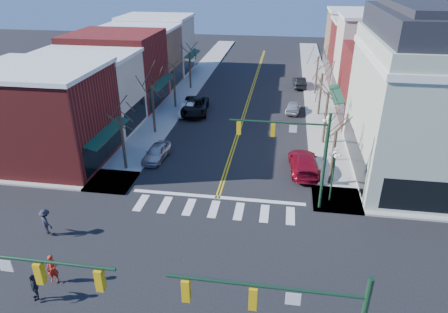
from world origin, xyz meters
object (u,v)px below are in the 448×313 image
at_px(victorian_corner, 444,95).
at_px(pedestrian_red_a, 53,269).
at_px(pedestrian_dark_a, 34,287).
at_px(car_right_mid, 293,107).
at_px(car_right_far, 299,82).
at_px(lamppost_corner, 334,166).
at_px(car_left_near, 157,152).
at_px(pedestrian_dark_b, 46,222).
at_px(car_left_far, 195,106).
at_px(car_right_near, 304,163).
at_px(car_left_mid, 188,109).
at_px(lamppost_midblock, 327,131).

xyz_separation_m(victorian_corner, pedestrian_red_a, (-23.80, -16.75, -5.67)).
relative_size(pedestrian_red_a, pedestrian_dark_a, 1.07).
bearing_deg(victorian_corner, car_right_mid, 129.91).
bearing_deg(car_right_mid, car_right_far, -86.90).
distance_m(lamppost_corner, car_left_near, 15.50).
distance_m(car_right_far, pedestrian_red_a, 42.56).
height_order(victorian_corner, car_right_far, victorian_corner).
bearing_deg(pedestrian_red_a, lamppost_corner, 20.40).
height_order(car_left_near, pedestrian_dark_b, pedestrian_dark_b).
relative_size(lamppost_corner, car_left_near, 1.08).
height_order(car_left_far, pedestrian_red_a, pedestrian_red_a).
height_order(car_right_near, pedestrian_dark_a, pedestrian_dark_a).
bearing_deg(pedestrian_red_a, car_left_mid, 73.77).
height_order(victorian_corner, car_left_far, victorian_corner).
bearing_deg(pedestrian_dark_b, car_left_far, -67.81).
distance_m(lamppost_midblock, car_left_far, 17.50).
height_order(car_left_mid, pedestrian_dark_a, pedestrian_dark_a).
bearing_deg(car_right_near, lamppost_midblock, -135.75).
bearing_deg(car_left_far, car_right_near, -52.59).
xyz_separation_m(car_right_far, pedestrian_red_a, (-13.70, -40.30, 0.27)).
relative_size(pedestrian_red_a, pedestrian_dark_b, 0.96).
distance_m(lamppost_corner, car_left_mid, 22.14).
distance_m(car_right_far, pedestrian_dark_b, 39.91).
bearing_deg(car_right_near, car_right_mid, -91.13).
height_order(lamppost_corner, car_left_mid, lamppost_corner).
height_order(lamppost_corner, pedestrian_dark_a, lamppost_corner).
distance_m(lamppost_midblock, car_left_mid, 17.84).
bearing_deg(car_left_far, lamppost_midblock, -43.60).
height_order(pedestrian_red_a, pedestrian_dark_b, pedestrian_dark_b).
relative_size(lamppost_corner, car_right_mid, 1.11).
distance_m(car_left_far, pedestrian_dark_a, 29.12).
relative_size(victorian_corner, car_right_near, 2.56).
xyz_separation_m(lamppost_midblock, car_left_near, (-14.58, -1.75, -2.28)).
relative_size(lamppost_corner, pedestrian_dark_b, 2.48).
distance_m(car_left_near, pedestrian_dark_b, 12.14).
bearing_deg(victorian_corner, pedestrian_dark_b, -154.15).
relative_size(car_right_near, car_right_far, 1.27).
bearing_deg(pedestrian_dark_b, lamppost_corner, -126.87).
distance_m(lamppost_midblock, car_right_near, 3.47).
relative_size(car_left_far, pedestrian_dark_b, 3.50).
height_order(lamppost_midblock, pedestrian_dark_b, lamppost_midblock).
bearing_deg(car_left_far, car_left_mid, -152.42).
xyz_separation_m(car_right_near, pedestrian_dark_b, (-16.40, -11.29, 0.22)).
height_order(victorian_corner, lamppost_midblock, victorian_corner).
bearing_deg(car_left_near, victorian_corner, 8.34).
bearing_deg(pedestrian_red_a, victorian_corner, 20.79).
bearing_deg(car_right_mid, lamppost_midblock, 109.50).
bearing_deg(victorian_corner, pedestrian_red_a, -144.87).
relative_size(victorian_corner, car_right_mid, 3.67).
relative_size(car_left_near, pedestrian_red_a, 2.39).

